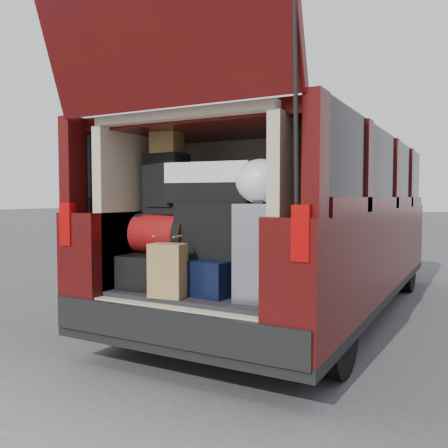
{
  "coord_description": "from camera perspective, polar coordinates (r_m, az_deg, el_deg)",
  "views": [
    {
      "loc": [
        1.69,
        -2.71,
        1.21
      ],
      "look_at": [
        0.1,
        0.2,
        1.02
      ],
      "focal_mm": 38.0,
      "sensor_mm": 36.0,
      "label": 1
    }
  ],
  "objects": [
    {
      "name": "ground",
      "position": [
        3.42,
        -3.26,
        -17.46
      ],
      "size": [
        80.0,
        80.0,
        0.0
      ],
      "primitive_type": "plane",
      "color": "#3D3D40",
      "rests_on": "ground"
    },
    {
      "name": "minivan",
      "position": [
        4.88,
        8.3,
        -0.29
      ],
      "size": [
        1.9,
        5.35,
        2.77
      ],
      "color": "black",
      "rests_on": "ground"
    },
    {
      "name": "load_floor",
      "position": [
        3.56,
        -0.88,
        -11.96
      ],
      "size": [
        1.24,
        1.05,
        0.55
      ],
      "primitive_type": "cube",
      "color": "black",
      "rests_on": "ground"
    },
    {
      "name": "black_hardshell",
      "position": [
        3.58,
        -7.33,
        -5.41
      ],
      "size": [
        0.52,
        0.66,
        0.24
      ],
      "primitive_type": "cube",
      "rotation": [
        0.0,
        0.0,
        0.12
      ],
      "color": "black",
      "rests_on": "load_floor"
    },
    {
      "name": "navy_hardshell",
      "position": [
        3.35,
        -0.89,
        -6.02
      ],
      "size": [
        0.52,
        0.61,
        0.24
      ],
      "primitive_type": "cube",
      "rotation": [
        0.0,
        0.0,
        -0.14
      ],
      "color": "black",
      "rests_on": "load_floor"
    },
    {
      "name": "silver_roller",
      "position": [
        3.08,
        4.63,
        -3.3
      ],
      "size": [
        0.29,
        0.43,
        0.62
      ],
      "primitive_type": "cube",
      "rotation": [
        0.0,
        0.0,
        0.08
      ],
      "color": "silver",
      "rests_on": "load_floor"
    },
    {
      "name": "kraft_bag",
      "position": [
        3.15,
        -6.79,
        -5.57
      ],
      "size": [
        0.25,
        0.18,
        0.36
      ],
      "primitive_type": "cube",
      "rotation": [
        0.0,
        0.0,
        0.15
      ],
      "color": "#9B7246",
      "rests_on": "load_floor"
    },
    {
      "name": "red_duffel",
      "position": [
        3.51,
        -7.26,
        -1.19
      ],
      "size": [
        0.46,
        0.31,
        0.29
      ],
      "primitive_type": "cube",
      "rotation": [
        0.0,
        0.0,
        0.05
      ],
      "color": "maroon",
      "rests_on": "black_hardshell"
    },
    {
      "name": "black_soft_case",
      "position": [
        3.33,
        -0.8,
        -0.72
      ],
      "size": [
        0.55,
        0.35,
        0.38
      ],
      "primitive_type": "cube",
      "rotation": [
        0.0,
        0.0,
        0.07
      ],
      "color": "black",
      "rests_on": "navy_hardshell"
    },
    {
      "name": "backpack",
      "position": [
        3.55,
        -6.95,
        4.8
      ],
      "size": [
        0.33,
        0.22,
        0.45
      ],
      "primitive_type": "cube",
      "rotation": [
        0.0,
        0.0,
        -0.09
      ],
      "color": "black",
      "rests_on": "red_duffel"
    },
    {
      "name": "twotone_duffel",
      "position": [
        3.38,
        -1.16,
        4.95
      ],
      "size": [
        0.66,
        0.38,
        0.28
      ],
      "primitive_type": "cube",
      "rotation": [
        0.0,
        0.0,
        0.09
      ],
      "color": "white",
      "rests_on": "black_soft_case"
    },
    {
      "name": "grocery_sack_lower",
      "position": [
        3.55,
        -6.92,
        9.89
      ],
      "size": [
        0.22,
        0.18,
        0.18
      ],
      "primitive_type": "cube",
      "rotation": [
        0.0,
        0.0,
        0.1
      ],
      "color": "brown",
      "rests_on": "backpack"
    },
    {
      "name": "plastic_bag_right",
      "position": [
        3.05,
        4.46,
        5.14
      ],
      "size": [
        0.35,
        0.33,
        0.29
      ],
      "primitive_type": "ellipsoid",
      "rotation": [
        0.0,
        0.0,
        0.06
      ],
      "color": "white",
      "rests_on": "silver_roller"
    }
  ]
}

